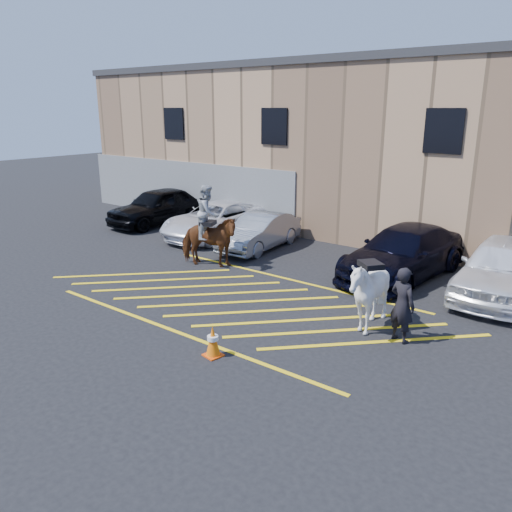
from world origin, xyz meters
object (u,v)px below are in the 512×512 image
Objects in this scene: handler at (402,305)px; mounted_bay at (208,234)px; car_white_suv at (503,268)px; car_black_suv at (158,206)px; car_silver_sedan at (260,232)px; saddled_white at (369,294)px; car_white_pickup at (216,220)px; traffic_cone at (213,341)px; car_blue_suv at (404,253)px.

mounted_bay reaches higher than handler.
handler reaches higher than car_white_suv.
car_black_suv is 14.92m from handler.
saddled_white reaches higher than car_silver_sedan.
handler is at bearing -17.76° from car_black_suv.
car_silver_sedan is at bearing 88.96° from mounted_bay.
car_white_suv is at bearing 19.27° from mounted_bay.
car_white_pickup is 11.41m from car_white_suv.
mounted_bay reaches higher than car_white_suv.
traffic_cone is at bearing 65.33° from handler.
mounted_bay is at bearing 167.58° from saddled_white.
car_white_pickup is at bearing -7.55° from handler.
handler is 0.79× the size of saddled_white.
mounted_bay is 6.70m from traffic_cone.
traffic_cone is at bearing -91.22° from car_blue_suv.
car_white_suv is (2.99, 0.00, 0.06)m from car_blue_suv.
saddled_white is (6.64, -4.39, 0.28)m from car_silver_sedan.
car_black_suv is at bearing 170.85° from car_silver_sedan.
traffic_cone is (-1.26, -7.92, -0.45)m from car_blue_suv.
handler is at bearing -5.76° from saddled_white.
mounted_bay is 6.86m from saddled_white.
car_blue_suv is 6.59m from mounted_bay.
car_white_pickup is at bearing 152.66° from saddled_white.
traffic_cone is (-3.04, -3.28, -0.56)m from handler.
car_black_suv is 0.90× the size of car_blue_suv.
traffic_cone is (7.16, -8.18, -0.37)m from car_white_pickup.
car_silver_sedan is (2.66, -0.41, -0.05)m from car_white_pickup.
mounted_bay reaches higher than car_blue_suv.
saddled_white is at bearing 57.60° from traffic_cone.
car_white_suv reaches higher than car_black_suv.
car_silver_sedan is at bearing -178.75° from car_white_suv.
car_silver_sedan is 5.77m from car_blue_suv.
traffic_cone is at bearing -117.97° from car_white_suv.
car_white_suv is 9.00m from traffic_cone.
saddled_white is 4.04m from traffic_cone.
saddled_white is at bearing -37.78° from car_silver_sedan.
car_white_suv is (8.75, 0.16, 0.18)m from car_silver_sedan.
car_white_suv is 4.80m from handler.
car_silver_sedan is 1.79× the size of saddled_white.
mounted_bay reaches higher than car_white_pickup.
traffic_cone is (4.50, -7.76, -0.32)m from car_silver_sedan.
car_blue_suv reaches higher than car_silver_sedan.
car_white_pickup is at bearing 131.20° from traffic_cone.
mounted_bay is (-5.82, -3.08, 0.35)m from car_blue_suv.
car_white_suv is at bearing 0.49° from car_black_suv.
saddled_white reaches higher than traffic_cone.
car_silver_sedan is at bearing 120.12° from traffic_cone.
car_white_pickup is 1.04× the size of car_white_suv.
traffic_cone is at bearing -46.76° from mounted_bay.
saddled_white is at bearing -26.96° from car_white_pickup.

